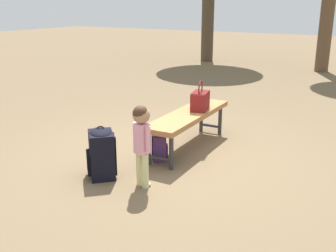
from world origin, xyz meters
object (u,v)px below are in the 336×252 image
Objects in this scene: park_bench at (188,117)px; handbag at (200,100)px; child_standing at (142,134)px; backpack_small at (159,145)px; backpack_large at (101,152)px.

park_bench is 4.38× the size of handbag.
child_standing is at bearing 3.13° from handbag.
child_standing is 0.81m from backpack_small.
child_standing is 0.56m from backpack_large.
child_standing is (1.20, 0.13, 0.15)m from park_bench.
backpack_large is at bearing -87.98° from child_standing.
handbag is (-0.20, 0.06, 0.18)m from park_bench.
handbag is at bearing 164.30° from park_bench.
handbag is 0.67× the size of backpack_large.
park_bench is 1.21m from child_standing.
backpack_small is (0.71, -0.15, -0.40)m from handbag.
park_bench is 4.69× the size of backpack_small.
backpack_large is at bearing -20.73° from backpack_small.
child_standing is (1.39, 0.08, -0.03)m from handbag.
park_bench is 2.94× the size of backpack_large.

